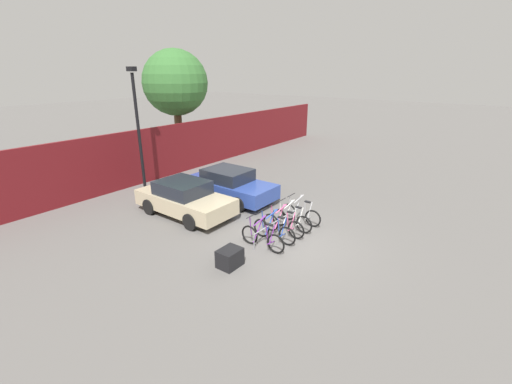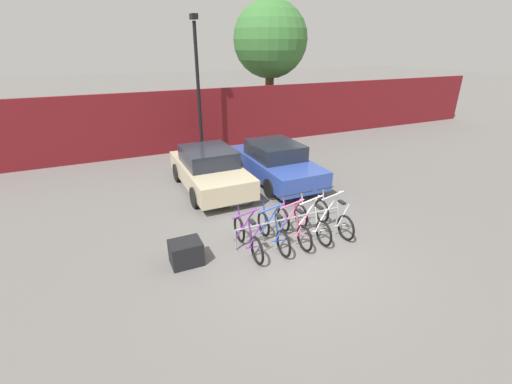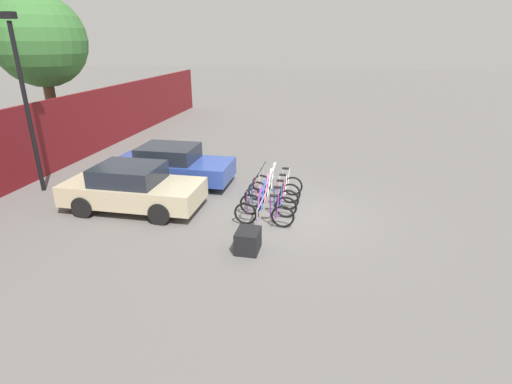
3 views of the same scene
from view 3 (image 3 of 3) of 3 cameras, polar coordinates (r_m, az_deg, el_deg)
The scene contains 13 objects.
ground_plane at distance 11.98m, azimuth 4.38°, elevation -3.19°, with size 120.00×120.00×0.00m, color #605E5B.
hoarding_wall at distance 15.67m, azimuth -32.54°, elevation 4.71°, with size 36.00×0.16×2.74m, color maroon.
bike_rack at distance 12.18m, azimuth 1.49°, elevation -0.27°, with size 3.00×0.04×0.57m.
bicycle_purple at distance 11.08m, azimuth 1.14°, elevation -3.08°, with size 0.68×1.71×1.05m.
bicycle_blue at distance 11.69m, azimuth 1.73°, elevation -1.75°, with size 0.68×1.71×1.05m.
bicycle_pink at distance 12.21m, azimuth 2.18°, elevation -0.72°, with size 0.68×1.71×1.05m.
bicycle_white at distance 12.71m, azimuth 2.58°, elevation 0.18°, with size 0.68×1.71×1.05m.
bicycle_silver at distance 13.33m, azimuth 3.03°, elevation 1.19°, with size 0.68×1.71×1.05m.
car_beige at distance 12.63m, azimuth -17.23°, elevation 0.58°, with size 1.91×4.13×1.40m.
car_blue at distance 14.52m, azimuth -11.95°, elevation 3.76°, with size 1.91×4.23×1.40m.
lamp_post at distance 14.94m, azimuth -30.15°, elevation 11.67°, with size 0.24×0.44×5.65m.
cargo_crate at distance 9.88m, azimuth -1.15°, elevation -6.96°, with size 0.70×0.56×0.55m, color black.
tree_behind_hoarding at distance 20.28m, azimuth -28.44°, elevation 18.35°, with size 3.83×3.83×6.71m.
Camera 3 is at (-10.84, -1.24, 4.94)m, focal length 28.00 mm.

